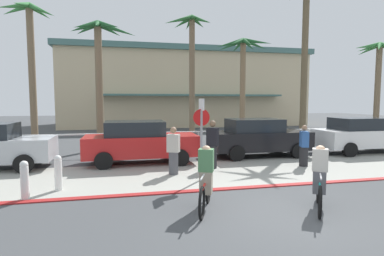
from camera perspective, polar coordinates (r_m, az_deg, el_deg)
The scene contains 22 objects.
ground_plane at distance 16.56m, azimuth -0.03°, elevation -3.65°, with size 80.00×80.00×0.00m, color #424447.
sidewalk_strip at distance 11.07m, azimuth 6.59°, elevation -7.99°, with size 44.00×4.00×0.02m, color #9E9E93.
curb_paint at distance 9.26m, azimuth 10.73°, elevation -10.61°, with size 44.00×0.24×0.03m, color maroon.
building_backdrop at distance 33.44m, azimuth -1.67°, elevation 7.27°, with size 24.36×11.09×7.58m.
rail_fence at distance 15.00m, azimuth 1.22°, elevation -1.31°, with size 27.99×0.08×1.04m.
stop_sign_bike_lane at distance 9.61m, azimuth 1.74°, elevation 0.14°, with size 0.52×0.56×2.56m.
bollard_1 at distance 9.44m, azimuth -23.31°, elevation -7.50°, with size 0.20×0.20×1.00m.
bollard_2 at distance 8.96m, azimuth -28.33°, elevation -8.35°, with size 0.20×0.20×1.00m.
palm_tree_1 at distance 19.09m, azimuth -27.58°, elevation 13.80°, with size 2.89×3.03×7.64m.
palm_tree_2 at distance 16.68m, azimuth -16.64°, elevation 13.31°, with size 3.23×3.22×6.46m.
palm_tree_3 at distance 20.15m, azimuth -0.14°, elevation 14.58°, with size 3.00×3.20×7.83m.
palm_tree_4 at distance 20.84m, azimuth 9.28°, elevation 12.07°, with size 3.50×3.38×6.52m.
palm_tree_5 at distance 19.59m, azimuth 19.97°, elevation 16.75°, with size 3.21×3.34×9.05m.
palm_tree_6 at distance 23.75m, azimuth 31.05°, elevation 10.01°, with size 3.63×3.49×6.25m.
car_red_1 at distance 12.52m, azimuth -9.53°, elevation -2.51°, with size 4.40×2.02×1.69m.
car_black_2 at distance 14.22m, azimuth 12.01°, elevation -1.65°, with size 4.40×2.02×1.69m.
car_white_3 at distance 16.92m, azimuth 28.62°, elevation -1.11°, with size 4.40×2.02×1.69m.
cyclist_red_0 at distance 7.26m, azimuth 2.54°, elevation -9.34°, with size 0.76×1.70×1.50m.
cyclist_teal_1 at distance 7.87m, azimuth 22.32°, elevation -8.60°, with size 1.04×1.56×1.50m.
pedestrian_0 at distance 10.50m, azimuth -3.42°, elevation -4.59°, with size 0.47×0.43×1.62m.
pedestrian_1 at distance 12.52m, azimuth 19.82°, elevation -3.42°, with size 0.40×0.46×1.58m.
pedestrian_2 at distance 11.42m, azimuth 3.78°, elevation -3.38°, with size 0.47×0.45×1.78m.
Camera 1 is at (-3.57, -5.98, 2.50)m, focal length 29.10 mm.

